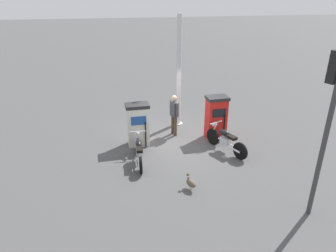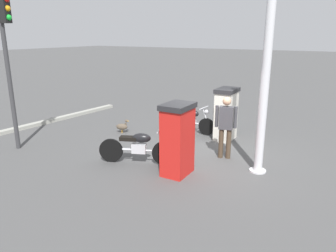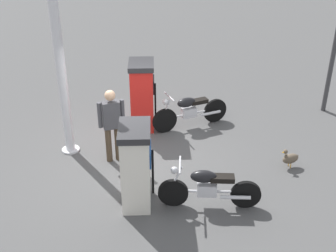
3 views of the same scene
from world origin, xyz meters
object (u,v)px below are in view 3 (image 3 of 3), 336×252
(motorcycle_near_pump, at_px, (208,187))
(canopy_support_pole, at_px, (60,58))
(fuel_pump_far, at_px, (142,95))
(attendant_person, at_px, (112,121))
(wandering_duck, at_px, (290,158))
(fuel_pump_near, at_px, (136,166))
(motorcycle_far_pump, at_px, (190,111))

(motorcycle_near_pump, xyz_separation_m, canopy_support_pole, (-2.92, 2.05, 1.78))
(fuel_pump_far, bearing_deg, motorcycle_near_pump, -67.50)
(attendant_person, height_order, wandering_duck, attendant_person)
(fuel_pump_far, bearing_deg, attendant_person, -110.66)
(fuel_pump_near, xyz_separation_m, motorcycle_far_pump, (1.16, 3.01, -0.37))
(fuel_pump_near, height_order, attendant_person, attendant_person)
(fuel_pump_far, distance_m, motorcycle_far_pump, 1.23)
(fuel_pump_far, xyz_separation_m, wandering_duck, (3.19, -1.88, -0.64))
(fuel_pump_near, bearing_deg, fuel_pump_far, 90.00)
(motorcycle_far_pump, height_order, wandering_duck, motorcycle_far_pump)
(fuel_pump_near, xyz_separation_m, canopy_support_pole, (-1.61, 1.92, 1.39))
(wandering_duck, bearing_deg, fuel_pump_near, -160.07)
(motorcycle_far_pump, height_order, attendant_person, attendant_person)
(wandering_duck, bearing_deg, motorcycle_near_pump, -145.59)
(fuel_pump_near, distance_m, wandering_duck, 3.45)
(motorcycle_near_pump, bearing_deg, fuel_pump_far, 112.50)
(motorcycle_near_pump, bearing_deg, wandering_duck, 34.41)
(fuel_pump_far, distance_m, motorcycle_near_pump, 3.46)
(attendant_person, bearing_deg, canopy_support_pole, 158.06)
(fuel_pump_far, bearing_deg, motorcycle_far_pump, -1.68)
(fuel_pump_near, height_order, canopy_support_pole, canopy_support_pole)
(canopy_support_pole, bearing_deg, fuel_pump_far, 34.87)
(motorcycle_near_pump, bearing_deg, canopy_support_pole, 144.99)
(motorcycle_far_pump, bearing_deg, canopy_support_pole, -158.53)
(fuel_pump_far, relative_size, motorcycle_near_pump, 0.89)
(fuel_pump_near, bearing_deg, motorcycle_far_pump, 68.97)
(fuel_pump_near, height_order, fuel_pump_far, fuel_pump_far)
(fuel_pump_far, height_order, wandering_duck, fuel_pump_far)
(wandering_duck, height_order, canopy_support_pole, canopy_support_pole)
(attendant_person, xyz_separation_m, canopy_support_pole, (-1.03, 0.42, 1.26))
(fuel_pump_near, relative_size, attendant_person, 0.97)
(attendant_person, distance_m, canopy_support_pole, 1.68)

